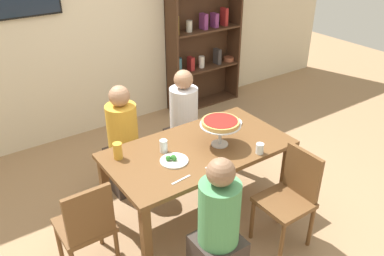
{
  "coord_description": "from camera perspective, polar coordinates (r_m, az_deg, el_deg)",
  "views": [
    {
      "loc": [
        -1.75,
        -2.42,
        2.58
      ],
      "look_at": [
        0.0,
        0.1,
        0.89
      ],
      "focal_mm": 37.38,
      "sensor_mm": 36.0,
      "label": 1
    }
  ],
  "objects": [
    {
      "name": "water_glass_clear_far",
      "position": [
        3.45,
        9.64,
        -2.91
      ],
      "size": [
        0.07,
        0.07,
        0.09
      ],
      "primitive_type": "cylinder",
      "color": "white",
      "rests_on": "dining_table"
    },
    {
      "name": "rear_partition",
      "position": [
        5.08,
        -14.06,
        14.6
      ],
      "size": [
        8.0,
        0.12,
        2.8
      ],
      "primitive_type": "cube",
      "color": "beige",
      "rests_on": "ground_plane"
    },
    {
      "name": "chair_head_west",
      "position": [
        3.2,
        -14.79,
        -13.24
      ],
      "size": [
        0.4,
        0.4,
        0.87
      ],
      "color": "brown",
      "rests_on": "ground_plane"
    },
    {
      "name": "salad_plate_far_diner",
      "position": [
        3.32,
        -2.65,
        -4.58
      ],
      "size": [
        0.24,
        0.24,
        0.06
      ],
      "color": "white",
      "rests_on": "dining_table"
    },
    {
      "name": "diner_far_left",
      "position": [
        4.04,
        -9.66,
        -2.7
      ],
      "size": [
        0.34,
        0.34,
        1.15
      ],
      "rotation": [
        0.0,
        0.0,
        -1.57
      ],
      "color": "#382D28",
      "rests_on": "ground_plane"
    },
    {
      "name": "diner_near_left",
      "position": [
        3.02,
        3.75,
        -15.02
      ],
      "size": [
        0.34,
        0.34,
        1.15
      ],
      "rotation": [
        0.0,
        0.0,
        1.57
      ],
      "color": "#382D28",
      "rests_on": "ground_plane"
    },
    {
      "name": "dining_table",
      "position": [
        3.56,
        0.92,
        -4.06
      ],
      "size": [
        1.63,
        0.87,
        0.74
      ],
      "color": "brown",
      "rests_on": "ground_plane"
    },
    {
      "name": "ground_plane",
      "position": [
        3.95,
        0.84,
        -11.98
      ],
      "size": [
        12.0,
        12.0,
        0.0
      ],
      "primitive_type": "plane",
      "color": "#9E7A56"
    },
    {
      "name": "bookshelf",
      "position": [
        5.7,
        1.53,
        13.99
      ],
      "size": [
        1.1,
        0.3,
        2.21
      ],
      "color": "#422819",
      "rests_on": "ground_plane"
    },
    {
      "name": "beer_glass_amber_tall",
      "position": [
        3.38,
        -10.55,
        -3.23
      ],
      "size": [
        0.08,
        0.08,
        0.14
      ],
      "primitive_type": "cylinder",
      "color": "gold",
      "rests_on": "dining_table"
    },
    {
      "name": "cutlery_knife_near",
      "position": [
        3.27,
        3.38,
        -5.38
      ],
      "size": [
        0.18,
        0.05,
        0.0
      ],
      "primitive_type": "cube",
      "rotation": [
        0.0,
        0.0,
        -0.21
      ],
      "color": "silver",
      "rests_on": "dining_table"
    },
    {
      "name": "cutlery_fork_near",
      "position": [
        3.11,
        -1.56,
        -7.38
      ],
      "size": [
        0.18,
        0.03,
        0.0
      ],
      "primitive_type": "cube",
      "rotation": [
        0.0,
        0.0,
        0.1
      ],
      "color": "silver",
      "rests_on": "dining_table"
    },
    {
      "name": "diner_far_right",
      "position": [
        4.34,
        -1.15,
        0.08
      ],
      "size": [
        0.34,
        0.34,
        1.15
      ],
      "rotation": [
        0.0,
        0.0,
        -1.57
      ],
      "color": "#382D28",
      "rests_on": "ground_plane"
    },
    {
      "name": "salad_plate_near_diner",
      "position": [
        3.91,
        5.52,
        0.88
      ],
      "size": [
        0.22,
        0.22,
        0.06
      ],
      "color": "white",
      "rests_on": "dining_table"
    },
    {
      "name": "water_glass_clear_near",
      "position": [
        3.43,
        -4.07,
        -2.59
      ],
      "size": [
        0.07,
        0.07,
        0.11
      ],
      "primitive_type": "cylinder",
      "color": "white",
      "rests_on": "dining_table"
    },
    {
      "name": "deep_dish_pizza_stand",
      "position": [
        3.46,
        4.08,
        0.55
      ],
      "size": [
        0.36,
        0.36,
        0.24
      ],
      "color": "silver",
      "rests_on": "dining_table"
    },
    {
      "name": "chair_near_right",
      "position": [
        3.48,
        13.9,
        -9.17
      ],
      "size": [
        0.4,
        0.4,
        0.87
      ],
      "rotation": [
        0.0,
        0.0,
        1.57
      ],
      "color": "brown",
      "rests_on": "ground_plane"
    }
  ]
}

